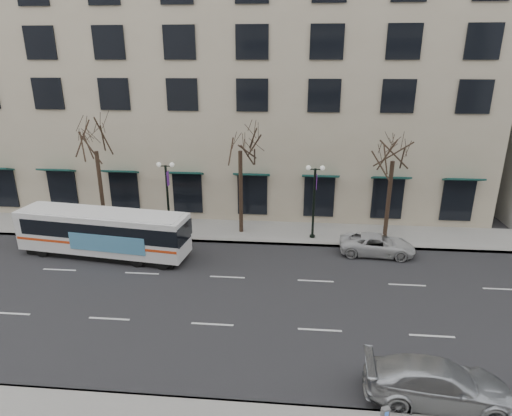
# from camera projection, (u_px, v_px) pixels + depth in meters

# --- Properties ---
(ground) EXTENTS (160.00, 160.00, 0.00)m
(ground) POSITION_uv_depth(u_px,v_px,m) (221.00, 298.00, 22.19)
(ground) COLOR black
(ground) RESTS_ON ground
(sidewalk_far) EXTENTS (80.00, 4.00, 0.15)m
(sidewalk_far) POSITION_uv_depth(u_px,v_px,m) (312.00, 234.00, 30.20)
(sidewalk_far) COLOR gray
(sidewalk_far) RESTS_ON ground
(building_hotel) EXTENTS (40.00, 20.00, 24.00)m
(building_hotel) POSITION_uv_depth(u_px,v_px,m) (234.00, 56.00, 38.13)
(building_hotel) COLOR tan
(building_hotel) RESTS_ON ground
(tree_far_left) EXTENTS (3.60, 3.60, 8.34)m
(tree_far_left) POSITION_uv_depth(u_px,v_px,m) (94.00, 137.00, 29.09)
(tree_far_left) COLOR black
(tree_far_left) RESTS_ON ground
(tree_far_mid) EXTENTS (3.60, 3.60, 8.55)m
(tree_far_mid) POSITION_uv_depth(u_px,v_px,m) (240.00, 137.00, 28.18)
(tree_far_mid) COLOR black
(tree_far_mid) RESTS_ON ground
(tree_far_right) EXTENTS (3.60, 3.60, 8.06)m
(tree_far_right) POSITION_uv_depth(u_px,v_px,m) (394.00, 147.00, 27.49)
(tree_far_right) COLOR black
(tree_far_right) RESTS_ON ground
(lamp_post_left) EXTENTS (1.22, 0.45, 5.21)m
(lamp_post_left) POSITION_uv_depth(u_px,v_px,m) (168.00, 195.00, 29.34)
(lamp_post_left) COLOR black
(lamp_post_left) RESTS_ON ground
(lamp_post_right) EXTENTS (1.22, 0.45, 5.21)m
(lamp_post_right) POSITION_uv_depth(u_px,v_px,m) (314.00, 199.00, 28.50)
(lamp_post_right) COLOR black
(lamp_post_right) RESTS_ON ground
(city_bus) EXTENTS (10.99, 3.68, 2.92)m
(city_bus) POSITION_uv_depth(u_px,v_px,m) (104.00, 232.00, 26.53)
(city_bus) COLOR white
(city_bus) RESTS_ON ground
(silver_car) EXTENTS (5.36, 2.46, 1.52)m
(silver_car) POSITION_uv_depth(u_px,v_px,m) (438.00, 383.00, 15.34)
(silver_car) COLOR #B0B4B9
(silver_car) RESTS_ON ground
(white_pickup) EXTENTS (4.80, 2.46, 1.30)m
(white_pickup) POSITION_uv_depth(u_px,v_px,m) (377.00, 245.00, 27.04)
(white_pickup) COLOR #B9B9B9
(white_pickup) RESTS_ON ground
(pay_station) EXTENTS (0.29, 0.24, 1.16)m
(pay_station) POSITION_uv_depth(u_px,v_px,m) (385.00, 416.00, 13.63)
(pay_station) COLOR slate
(pay_station) RESTS_ON sidewalk_near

